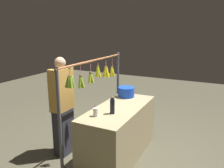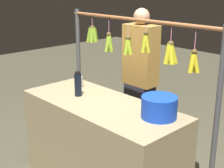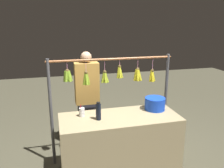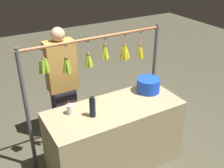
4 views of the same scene
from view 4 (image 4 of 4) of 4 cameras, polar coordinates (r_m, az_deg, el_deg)
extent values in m
plane|color=#4A4735|center=(3.54, 0.53, -16.26)|extent=(12.00, 12.00, 0.00)
cube|color=tan|center=(3.27, 0.56, -11.05)|extent=(1.55, 0.64, 0.83)
cylinder|color=#4C4C51|center=(3.80, 8.61, 0.98)|extent=(0.04, 0.04, 1.55)
cylinder|color=#4C4C51|center=(3.15, -17.29, -6.07)|extent=(0.04, 0.04, 1.55)
cylinder|color=#9E6038|center=(3.08, -3.43, 9.63)|extent=(1.79, 0.03, 0.03)
torus|color=black|center=(3.40, 6.12, 10.90)|extent=(0.04, 0.01, 0.04)
cylinder|color=pink|center=(3.42, 6.05, 9.45)|extent=(0.01, 0.01, 0.18)
sphere|color=brown|center=(3.45, 5.97, 8.06)|extent=(0.05, 0.05, 0.05)
cylinder|color=yellow|center=(3.47, 5.66, 6.72)|extent=(0.06, 0.04, 0.17)
cylinder|color=yellow|center=(3.47, 6.08, 6.68)|extent=(0.04, 0.08, 0.17)
cylinder|color=yellow|center=(3.49, 6.12, 6.83)|extent=(0.08, 0.04, 0.17)
cylinder|color=yellow|center=(3.49, 5.77, 6.86)|extent=(0.04, 0.07, 0.17)
torus|color=black|center=(3.27, 2.77, 10.38)|extent=(0.04, 0.01, 0.04)
cylinder|color=pink|center=(3.29, 2.75, 9.14)|extent=(0.01, 0.01, 0.15)
sphere|color=brown|center=(3.32, 2.72, 7.95)|extent=(0.05, 0.05, 0.05)
cylinder|color=gold|center=(3.34, 2.28, 6.53)|extent=(0.07, 0.04, 0.17)
cylinder|color=gold|center=(3.32, 2.84, 6.44)|extent=(0.05, 0.08, 0.17)
cylinder|color=gold|center=(3.35, 3.13, 6.58)|extent=(0.08, 0.07, 0.18)
cylinder|color=gold|center=(3.37, 2.90, 6.72)|extent=(0.08, 0.06, 0.18)
cylinder|color=gold|center=(3.36, 2.31, 6.68)|extent=(0.06, 0.08, 0.18)
torus|color=black|center=(3.14, -1.50, 9.65)|extent=(0.04, 0.02, 0.04)
cylinder|color=pink|center=(3.15, -1.49, 8.86)|extent=(0.01, 0.01, 0.09)
sphere|color=brown|center=(3.17, -1.48, 8.11)|extent=(0.04, 0.04, 0.04)
cylinder|color=gold|center=(3.19, -1.70, 6.60)|extent=(0.06, 0.04, 0.17)
cylinder|color=gold|center=(3.18, -1.29, 6.58)|extent=(0.04, 0.07, 0.17)
cylinder|color=gold|center=(3.21, -1.19, 6.72)|extent=(0.07, 0.03, 0.17)
cylinder|color=gold|center=(3.21, -1.58, 6.77)|extent=(0.04, 0.06, 0.17)
torus|color=black|center=(3.05, -5.12, 9.00)|extent=(0.04, 0.01, 0.04)
cylinder|color=pink|center=(3.07, -5.06, 7.58)|extent=(0.01, 0.01, 0.16)
sphere|color=brown|center=(3.10, -5.00, 6.22)|extent=(0.05, 0.05, 0.05)
cylinder|color=#9BB127|center=(3.12, -5.26, 4.82)|extent=(0.07, 0.04, 0.16)
cylinder|color=#9BB127|center=(3.12, -4.75, 4.79)|extent=(0.04, 0.07, 0.16)
cylinder|color=#9BB127|center=(3.14, -4.61, 4.95)|extent=(0.08, 0.04, 0.16)
cylinder|color=#9BB127|center=(3.15, -5.07, 5.01)|extent=(0.04, 0.06, 0.16)
torus|color=black|center=(2.96, -9.77, 8.10)|extent=(0.04, 0.02, 0.04)
cylinder|color=pink|center=(2.98, -9.65, 6.68)|extent=(0.01, 0.01, 0.15)
sphere|color=brown|center=(3.01, -9.54, 5.33)|extent=(0.05, 0.05, 0.05)
cylinder|color=#87AA29|center=(3.04, -9.75, 3.77)|extent=(0.07, 0.04, 0.18)
cylinder|color=#87AA29|center=(3.03, -9.25, 3.71)|extent=(0.04, 0.08, 0.18)
cylinder|color=#87AA29|center=(3.05, -9.10, 3.90)|extent=(0.07, 0.04, 0.18)
cylinder|color=#87AA29|center=(3.06, -9.52, 3.94)|extent=(0.04, 0.06, 0.18)
torus|color=black|center=(2.89, -14.47, 7.13)|extent=(0.04, 0.01, 0.04)
cylinder|color=pink|center=(2.91, -14.34, 6.03)|extent=(0.01, 0.01, 0.12)
sphere|color=brown|center=(2.93, -14.21, 4.97)|extent=(0.05, 0.05, 0.05)
cylinder|color=#7CA72A|center=(2.95, -14.61, 3.55)|extent=(0.06, 0.04, 0.15)
cylinder|color=#7CA72A|center=(2.93, -14.24, 3.44)|extent=(0.06, 0.06, 0.15)
cylinder|color=#7CA72A|center=(2.94, -13.57, 3.59)|extent=(0.06, 0.06, 0.15)
cylinder|color=#7CA72A|center=(2.96, -13.50, 3.82)|extent=(0.07, 0.04, 0.15)
cylinder|color=#7CA72A|center=(2.98, -13.98, 3.92)|extent=(0.05, 0.06, 0.15)
cylinder|color=#7CA72A|center=(2.97, -14.53, 3.76)|extent=(0.07, 0.07, 0.15)
cylinder|color=black|center=(2.84, -4.11, -4.98)|extent=(0.07, 0.07, 0.21)
cylinder|color=black|center=(2.78, -4.19, -2.98)|extent=(0.05, 0.05, 0.02)
cylinder|color=blue|center=(3.34, 7.61, -0.23)|extent=(0.28, 0.28, 0.17)
cylinder|color=silver|center=(2.93, -8.75, -5.24)|extent=(0.07, 0.07, 0.11)
cylinder|color=red|center=(2.92, -8.99, -4.87)|extent=(0.01, 0.02, 0.16)
cube|color=#2D2D38|center=(3.82, -9.78, -5.92)|extent=(0.30, 0.20, 0.75)
cube|color=#BF8C3F|center=(3.49, -10.69, 3.72)|extent=(0.37, 0.20, 0.65)
sphere|color=tan|center=(3.34, -11.30, 10.19)|extent=(0.17, 0.17, 0.17)
camera|label=1|loc=(1.93, -86.51, -13.98)|focal=36.72mm
camera|label=2|loc=(3.39, 52.12, 6.67)|focal=52.90mm
camera|label=3|loc=(0.82, 86.74, -33.78)|focal=37.51mm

